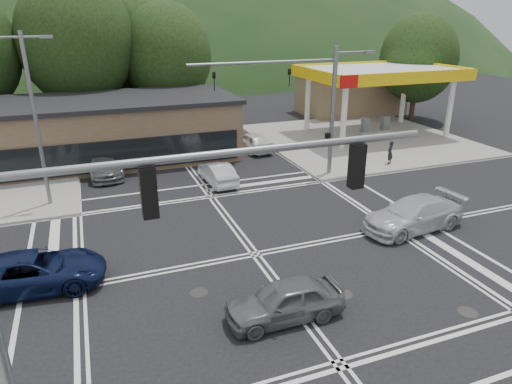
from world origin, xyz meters
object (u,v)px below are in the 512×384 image
object	(u,v)px
car_blue_west	(33,271)
car_queue_b	(252,141)
car_silver_east	(413,214)
car_northbound	(102,165)
pedestrian	(390,152)
car_queue_a	(218,173)
car_grey_center	(285,301)

from	to	relation	value
car_blue_west	car_queue_b	world-z (taller)	car_blue_west
car_silver_east	car_northbound	bearing A→B (deg)	-140.93
car_blue_west	car_queue_b	size ratio (longest dim) A/B	1.23
car_queue_b	pedestrian	world-z (taller)	pedestrian
car_blue_west	car_queue_b	distance (m)	20.44
car_queue_a	car_queue_b	size ratio (longest dim) A/B	0.93
car_silver_east	car_queue_b	world-z (taller)	car_silver_east
car_blue_west	car_queue_a	size ratio (longest dim) A/B	1.32
car_blue_west	car_northbound	distance (m)	13.15
car_blue_west	car_grey_center	world-z (taller)	car_blue_west
car_northbound	car_grey_center	bearing A→B (deg)	-80.71
car_blue_west	car_silver_east	distance (m)	16.71
car_grey_center	pedestrian	xyz separation A→B (m)	(13.63, 12.93, 0.24)
car_grey_center	car_queue_b	xyz separation A→B (m)	(6.13, 19.71, 0.02)
car_queue_a	car_queue_b	world-z (taller)	car_queue_b
car_grey_center	car_queue_a	distance (m)	13.79
car_grey_center	car_queue_a	size ratio (longest dim) A/B	1.04
car_blue_west	car_grey_center	xyz separation A→B (m)	(8.06, -5.00, -0.03)
car_silver_east	car_queue_a	xyz separation A→B (m)	(-7.00, 9.50, -0.11)
car_grey_center	pedestrian	distance (m)	18.79
car_silver_east	pedestrian	bearing A→B (deg)	144.39
car_grey_center	car_queue_a	bearing A→B (deg)	173.70
car_queue_a	car_northbound	xyz separation A→B (m)	(-6.50, 4.07, 0.06)
car_silver_east	car_queue_b	bearing A→B (deg)	-176.64
car_grey_center	car_queue_b	world-z (taller)	car_queue_b
car_queue_a	car_blue_west	bearing A→B (deg)	38.39
car_northbound	car_queue_a	bearing A→B (deg)	-38.06
car_queue_a	pedestrian	size ratio (longest dim) A/B	2.49
car_queue_b	car_northbound	xyz separation A→B (m)	(-11.00, -1.95, -0.01)
car_blue_west	car_northbound	size ratio (longest dim) A/B	1.06
car_silver_east	car_queue_a	bearing A→B (deg)	-149.40
car_grey_center	car_blue_west	bearing A→B (deg)	-121.33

